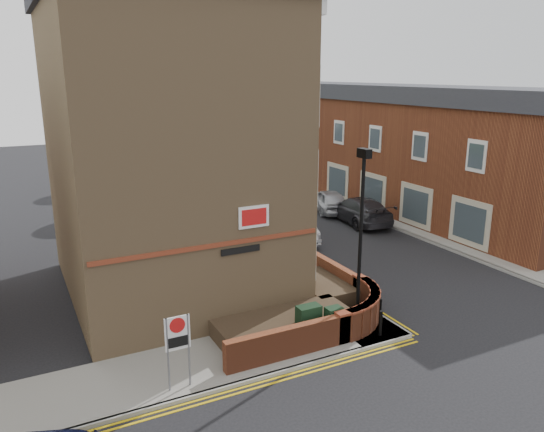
{
  "coord_description": "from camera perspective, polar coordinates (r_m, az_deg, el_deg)",
  "views": [
    {
      "loc": [
        -8.67,
        -12.49,
        8.76
      ],
      "look_at": [
        -0.29,
        4.0,
        3.74
      ],
      "focal_mm": 35.0,
      "sensor_mm": 36.0,
      "label": 1
    }
  ],
  "objects": [
    {
      "name": "ground",
      "position": [
        17.55,
        7.02,
        -14.9
      ],
      "size": [
        120.0,
        120.0,
        0.0
      ],
      "primitive_type": "plane",
      "color": "black",
      "rests_on": "ground"
    },
    {
      "name": "pavement_corner",
      "position": [
        17.27,
        -5.95,
        -15.17
      ],
      "size": [
        13.0,
        3.0,
        0.12
      ],
      "primitive_type": "cube",
      "color": "gray",
      "rests_on": "ground"
    },
    {
      "name": "pavement_main",
      "position": [
        31.64,
        -6.15,
        -0.87
      ],
      "size": [
        2.0,
        32.0,
        0.12
      ],
      "primitive_type": "cube",
      "color": "gray",
      "rests_on": "ground"
    },
    {
      "name": "pavement_far",
      "position": [
        34.57,
        13.0,
        0.2
      ],
      "size": [
        4.0,
        40.0,
        0.12
      ],
      "primitive_type": "cube",
      "color": "gray",
      "rests_on": "ground"
    },
    {
      "name": "kerb_side",
      "position": [
        16.08,
        -3.92,
        -17.63
      ],
      "size": [
        13.0,
        0.15,
        0.12
      ],
      "primitive_type": "cube",
      "color": "gray",
      "rests_on": "ground"
    },
    {
      "name": "kerb_main_near",
      "position": [
        32.0,
        -4.48,
        -0.65
      ],
      "size": [
        0.15,
        32.0,
        0.12
      ],
      "primitive_type": "cube",
      "color": "gray",
      "rests_on": "ground"
    },
    {
      "name": "kerb_main_far",
      "position": [
        33.35,
        10.35,
        -0.2
      ],
      "size": [
        0.15,
        40.0,
        0.12
      ],
      "primitive_type": "cube",
      "color": "gray",
      "rests_on": "ground"
    },
    {
      "name": "yellow_lines_side",
      "position": [
        15.92,
        -3.54,
        -18.24
      ],
      "size": [
        13.0,
        0.28,
        0.01
      ],
      "primitive_type": "cube",
      "color": "gold",
      "rests_on": "ground"
    },
    {
      "name": "yellow_lines_main",
      "position": [
        32.1,
        -4.07,
        -0.69
      ],
      "size": [
        0.28,
        32.0,
        0.01
      ],
      "primitive_type": "cube",
      "color": "gold",
      "rests_on": "ground"
    },
    {
      "name": "corner_building",
      "position": [
        21.45,
        -11.09,
        8.11
      ],
      "size": [
        8.95,
        10.4,
        13.6
      ],
      "color": "#95744F",
      "rests_on": "ground"
    },
    {
      "name": "garden_wall",
      "position": [
        19.41,
        2.84,
        -11.68
      ],
      "size": [
        6.8,
        6.0,
        1.2
      ],
      "primitive_type": null,
      "color": "brown",
      "rests_on": "ground"
    },
    {
      "name": "lamppost",
      "position": [
        17.95,
        9.49,
        -2.6
      ],
      "size": [
        0.25,
        0.5,
        6.3
      ],
      "color": "black",
      "rests_on": "pavement_corner"
    },
    {
      "name": "utility_cabinet_large",
      "position": [
        18.03,
        3.95,
        -11.36
      ],
      "size": [
        0.8,
        0.45,
        1.2
      ],
      "primitive_type": "cube",
      "color": "black",
      "rests_on": "pavement_corner"
    },
    {
      "name": "utility_cabinet_small",
      "position": [
        18.21,
        6.64,
        -11.32
      ],
      "size": [
        0.55,
        0.4,
        1.1
      ],
      "primitive_type": "cube",
      "color": "black",
      "rests_on": "pavement_corner"
    },
    {
      "name": "bollard_near",
      "position": [
        18.63,
        11.6,
        -11.24
      ],
      "size": [
        0.11,
        0.11,
        0.9
      ],
      "primitive_type": "cylinder",
      "color": "black",
      "rests_on": "pavement_corner"
    },
    {
      "name": "bollard_far",
      "position": [
        19.54,
        11.53,
        -9.95
      ],
      "size": [
        0.11,
        0.11,
        0.9
      ],
      "primitive_type": "cylinder",
      "color": "black",
      "rests_on": "pavement_corner"
    },
    {
      "name": "zone_sign",
      "position": [
        15.26,
        -10.1,
        -12.89
      ],
      "size": [
        0.72,
        0.07,
        2.2
      ],
      "color": "slate",
      "rests_on": "pavement_corner"
    },
    {
      "name": "far_terrace",
      "position": [
        37.8,
        11.24,
        7.72
      ],
      "size": [
        5.4,
        30.4,
        8.0
      ],
      "color": "brown",
      "rests_on": "ground"
    },
    {
      "name": "far_terrace_cream",
      "position": [
        55.75,
        -2.31,
        10.32
      ],
      "size": [
        5.4,
        12.4,
        8.0
      ],
      "color": "#B6AD96",
      "rests_on": "ground"
    },
    {
      "name": "tree_near",
      "position": [
        28.89,
        -5.01,
        7.04
      ],
      "size": [
        3.64,
        3.65,
        6.7
      ],
      "color": "#382B1E",
      "rests_on": "pavement_main"
    },
    {
      "name": "tree_mid",
      "position": [
        36.32,
        -9.85,
        9.33
      ],
      "size": [
        4.03,
        4.03,
        7.42
      ],
      "color": "#382B1E",
      "rests_on": "pavement_main"
    },
    {
      "name": "tree_far",
      "position": [
        44.02,
        -12.99,
        9.79
      ],
      "size": [
        3.81,
        3.81,
        7.0
      ],
      "color": "#382B1E",
      "rests_on": "pavement_main"
    },
    {
      "name": "traffic_light_assembly",
      "position": [
        39.55,
        -10.42,
        6.24
      ],
      "size": [
        0.2,
        0.16,
        4.2
      ],
      "color": "black",
      "rests_on": "pavement_main"
    },
    {
      "name": "silver_car_near",
      "position": [
        28.67,
        1.67,
        -0.97
      ],
      "size": [
        1.99,
        4.91,
        1.58
      ],
      "primitive_type": "imported",
      "rotation": [
        0.0,
        0.0,
        -0.07
      ],
      "color": "silver",
      "rests_on": "ground"
    },
    {
      "name": "red_car_main",
      "position": [
        36.82,
        -6.81,
        2.51
      ],
      "size": [
        3.5,
        5.82,
        1.51
      ],
      "primitive_type": "imported",
      "rotation": [
        0.0,
        0.0,
        -0.19
      ],
      "color": "maroon",
      "rests_on": "ground"
    },
    {
      "name": "grey_car_far",
      "position": [
        32.29,
        9.3,
        0.67
      ],
      "size": [
        2.81,
        5.62,
        1.57
      ],
      "primitive_type": "imported",
      "rotation": [
        0.0,
        0.0,
        3.03
      ],
      "color": "#2A2A2E",
      "rests_on": "ground"
    },
    {
      "name": "silver_car_far",
      "position": [
        34.53,
        6.15,
        1.67
      ],
      "size": [
        2.93,
        4.7,
        1.49
      ],
      "primitive_type": "imported",
      "rotation": [
        0.0,
        0.0,
        2.85
      ],
      "color": "#AAABB1",
      "rests_on": "ground"
    }
  ]
}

